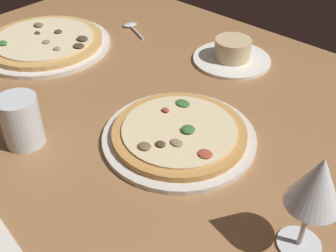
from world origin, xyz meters
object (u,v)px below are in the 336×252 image
(wine_glass_far, at_px, (317,185))
(spoon, at_px, (132,27))
(water_glass, at_px, (22,124))
(ramekin_on_saucer, at_px, (232,53))
(pizza_main, at_px, (179,134))
(pizza_side, at_px, (45,42))

(wine_glass_far, xyz_separation_m, spoon, (-0.71, 0.35, -0.12))
(water_glass, bearing_deg, ramekin_on_saucer, 78.50)
(pizza_main, relative_size, pizza_side, 0.86)
(ramekin_on_saucer, bearing_deg, pizza_side, -146.94)
(pizza_main, distance_m, wine_glass_far, 0.31)
(pizza_side, distance_m, spoon, 0.24)
(wine_glass_far, xyz_separation_m, water_glass, (-0.49, -0.13, -0.08))
(ramekin_on_saucer, distance_m, wine_glass_far, 0.55)
(water_glass, relative_size, spoon, 0.89)
(ramekin_on_saucer, relative_size, wine_glass_far, 1.13)
(wine_glass_far, bearing_deg, spoon, 153.87)
(pizza_side, distance_m, wine_glass_far, 0.81)
(pizza_side, xyz_separation_m, ramekin_on_saucer, (0.40, 0.26, 0.01))
(pizza_side, xyz_separation_m, water_glass, (0.30, -0.25, 0.03))
(pizza_side, height_order, ramekin_on_saucer, ramekin_on_saucer)
(ramekin_on_saucer, bearing_deg, wine_glass_far, -44.45)
(wine_glass_far, height_order, spoon, wine_glass_far)
(pizza_side, height_order, water_glass, water_glass)
(ramekin_on_saucer, relative_size, water_glass, 1.95)
(ramekin_on_saucer, distance_m, spoon, 0.32)
(pizza_main, relative_size, wine_glass_far, 1.73)
(pizza_main, xyz_separation_m, pizza_side, (-0.51, 0.05, 0.00))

